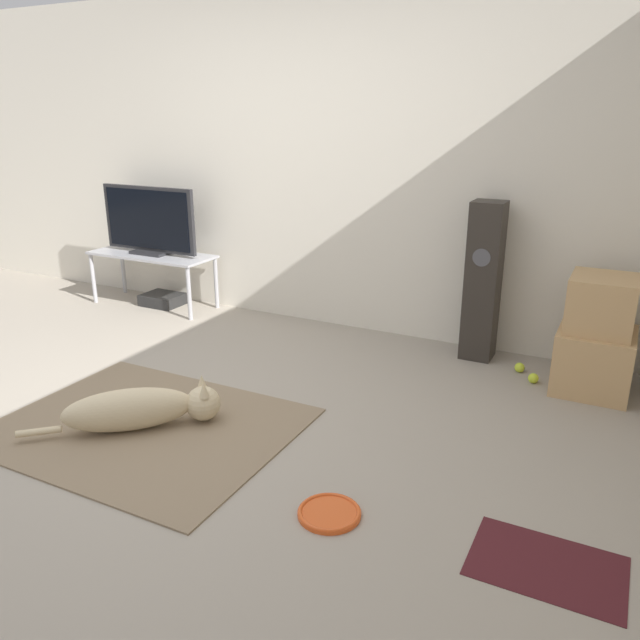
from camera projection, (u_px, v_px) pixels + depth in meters
name	position (u px, v px, depth m)	size (l,w,h in m)	color
ground_plane	(142.00, 427.00, 3.45)	(12.00, 12.00, 0.00)	#9E9384
wall_back	(316.00, 163.00, 4.81)	(8.00, 0.06, 2.55)	silver
area_rug	(146.00, 426.00, 3.45)	(1.59, 1.27, 0.01)	#847056
dog	(143.00, 408.00, 3.39)	(0.82, 0.77, 0.25)	beige
frisbee	(329.00, 513.00, 2.70)	(0.28, 0.28, 0.03)	#DB511E
cardboard_box_lower	(593.00, 360.00, 3.86)	(0.44, 0.48, 0.39)	tan
cardboard_box_upper	(602.00, 304.00, 3.75)	(0.38, 0.41, 0.34)	tan
floor_speaker	(483.00, 282.00, 4.26)	(0.22, 0.22, 1.10)	#2D2823
tv_stand	(152.00, 260.00, 5.47)	(1.14, 0.43, 0.47)	#A8A8AD
tv	(149.00, 221.00, 5.36)	(0.95, 0.20, 0.58)	#232326
tennis_ball_by_boxes	(520.00, 368.00, 4.16)	(0.07, 0.07, 0.07)	#C6E033
tennis_ball_near_speaker	(533.00, 378.00, 4.00)	(0.07, 0.07, 0.07)	#C6E033
game_console	(163.00, 299.00, 5.59)	(0.34, 0.28, 0.10)	black
door_mat	(547.00, 566.00, 2.40)	(0.58, 0.39, 0.01)	#47191E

